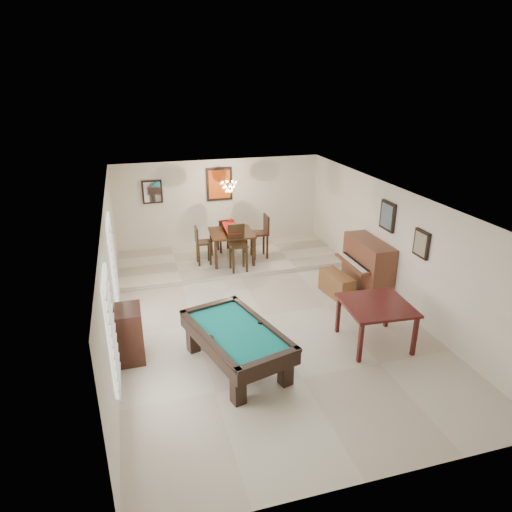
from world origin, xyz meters
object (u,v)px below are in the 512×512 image
pool_table (237,349)px  dining_table (232,244)px  piano_bench (337,285)px  chandelier (229,183)px  square_table (375,324)px  apothecary_chest (130,334)px  flower_vase (231,223)px  dining_chair_south (238,249)px  dining_chair_west (203,245)px  dining_chair_north (224,235)px  upright_piano (362,267)px  dining_chair_east (259,237)px

pool_table → dining_table: dining_table is taller
piano_bench → chandelier: chandelier is taller
square_table → apothecary_chest: bearing=170.5°
piano_bench → flower_vase: bearing=127.8°
pool_table → dining_chair_south: bearing=60.1°
pool_table → flower_vase: bearing=62.4°
square_table → flower_vase: (-1.73, 4.57, 0.77)m
dining_table → dining_chair_west: (-0.76, -0.00, 0.04)m
dining_chair_south → dining_chair_north: 1.46m
upright_piano → dining_table: (-2.56, 2.46, -0.05)m
dining_chair_north → dining_chair_west: bearing=43.4°
dining_table → dining_chair_north: 0.76m
chandelier → upright_piano: bearing=-46.5°
upright_piano → dining_chair_west: 4.13m
flower_vase → dining_chair_north: 0.96m
piano_bench → dining_chair_east: bearing=114.3°
piano_bench → dining_chair_north: dining_chair_north is taller
square_table → chandelier: chandelier is taller
upright_piano → piano_bench: (-0.63, -0.03, -0.37)m
dining_chair_east → flower_vase: bearing=-86.5°
chandelier → dining_chair_west: bearing=-163.0°
flower_vase → chandelier: 1.04m
flower_vase → chandelier: (0.01, 0.23, 1.01)m
dining_chair_north → dining_chair_east: 1.10m
dining_chair_south → dining_chair_west: bearing=138.1°
apothecary_chest → piano_bench: bearing=15.9°
piano_bench → dining_chair_south: dining_chair_south is taller
flower_vase → dining_chair_east: 0.92m
dining_chair_north → dining_chair_west: size_ratio=0.95×
square_table → chandelier: size_ratio=2.03×
dining_chair_south → upright_piano: bearing=-34.8°
upright_piano → apothecary_chest: 5.48m
dining_chair_south → piano_bench: bearing=-43.2°
upright_piano → square_table: bearing=-111.5°
chandelier → dining_chair_east: bearing=-13.8°
chandelier → apothecary_chest: bearing=-124.2°
piano_bench → chandelier: 3.85m
dining_table → piano_bench: bearing=-52.2°
flower_vase → apothecary_chest: bearing=-125.8°
pool_table → upright_piano: (3.54, 2.13, 0.28)m
dining_table → square_table: bearing=-69.2°
piano_bench → flower_vase: size_ratio=3.80×
square_table → dining_chair_east: dining_chair_east is taller
dining_chair_west → square_table: bearing=-150.5°
dining_chair_west → pool_table: bearing=178.1°
apothecary_chest → flower_vase: flower_vase is taller
piano_bench → dining_table: dining_table is taller
dining_chair_west → dining_chair_east: size_ratio=0.86×
square_table → upright_piano: size_ratio=0.80×
square_table → dining_table: dining_table is taller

